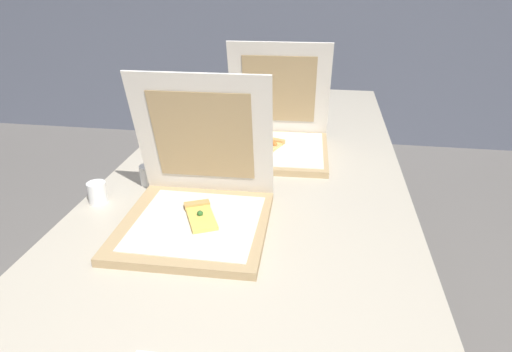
{
  "coord_description": "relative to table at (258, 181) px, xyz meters",
  "views": [
    {
      "loc": [
        0.2,
        -0.69,
        1.34
      ],
      "look_at": [
        0.02,
        0.46,
        0.79
      ],
      "focal_mm": 30.44,
      "sensor_mm": 36.0,
      "label": 1
    }
  ],
  "objects": [
    {
      "name": "pizza_box_front",
      "position": [
        -0.11,
        -0.36,
        0.1
      ],
      "size": [
        0.39,
        0.39,
        0.39
      ],
      "rotation": [
        0.0,
        0.0,
        0.02
      ],
      "color": "tan",
      "rests_on": "table"
    },
    {
      "name": "table",
      "position": [
        0.0,
        0.0,
        0.0
      ],
      "size": [
        0.96,
        2.28,
        0.73
      ],
      "color": "#BCB29E",
      "rests_on": "ground"
    },
    {
      "name": "cup_white_mid",
      "position": [
        -0.34,
        0.07,
        0.07
      ],
      "size": [
        0.05,
        0.05,
        0.06
      ],
      "primitive_type": "cylinder",
      "color": "white",
      "rests_on": "table"
    },
    {
      "name": "pizza_box_middle",
      "position": [
        0.04,
        0.18,
        0.1
      ],
      "size": [
        0.39,
        0.39,
        0.39
      ],
      "rotation": [
        0.0,
        0.0,
        0.03
      ],
      "color": "tan",
      "rests_on": "table"
    },
    {
      "name": "cup_white_near_left",
      "position": [
        -0.42,
        -0.29,
        0.07
      ],
      "size": [
        0.05,
        0.05,
        0.06
      ],
      "primitive_type": "cylinder",
      "color": "white",
      "rests_on": "table"
    },
    {
      "name": "cup_white_near_center",
      "position": [
        -0.32,
        -0.16,
        0.07
      ],
      "size": [
        0.05,
        0.05,
        0.06
      ],
      "primitive_type": "cylinder",
      "color": "white",
      "rests_on": "table"
    },
    {
      "name": "cup_white_far",
      "position": [
        -0.23,
        0.39,
        0.07
      ],
      "size": [
        0.05,
        0.05,
        0.06
      ],
      "primitive_type": "cylinder",
      "color": "white",
      "rests_on": "table"
    }
  ]
}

